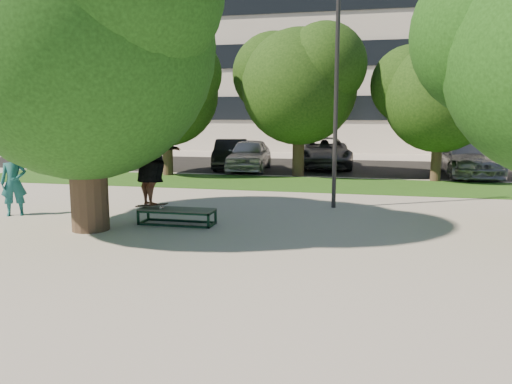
% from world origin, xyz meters
% --- Properties ---
extents(ground, '(120.00, 120.00, 0.00)m').
position_xyz_m(ground, '(0.00, 0.00, 0.00)').
color(ground, '#A19C94').
rests_on(ground, ground).
extents(grass_strip, '(30.00, 4.00, 0.02)m').
position_xyz_m(grass_strip, '(1.00, 9.50, 0.01)').
color(grass_strip, '#234F16').
rests_on(grass_strip, ground).
extents(asphalt_strip, '(40.00, 8.00, 0.01)m').
position_xyz_m(asphalt_strip, '(0.00, 16.00, 0.01)').
color(asphalt_strip, black).
rests_on(asphalt_strip, ground).
extents(tree_left, '(6.96, 5.95, 7.12)m').
position_xyz_m(tree_left, '(-4.29, 1.09, 4.42)').
color(tree_left, '#38281E').
rests_on(tree_left, ground).
extents(bg_tree_left, '(5.28, 4.51, 5.77)m').
position_xyz_m(bg_tree_left, '(-6.57, 11.07, 3.73)').
color(bg_tree_left, '#38281E').
rests_on(bg_tree_left, ground).
extents(bg_tree_mid, '(5.76, 4.92, 6.24)m').
position_xyz_m(bg_tree_mid, '(-1.08, 12.08, 4.02)').
color(bg_tree_mid, '#38281E').
rests_on(bg_tree_mid, ground).
extents(bg_tree_right, '(5.04, 4.31, 5.43)m').
position_xyz_m(bg_tree_right, '(4.43, 11.57, 3.49)').
color(bg_tree_right, '#38281E').
rests_on(bg_tree_right, ground).
extents(lamppost, '(0.25, 0.15, 6.11)m').
position_xyz_m(lamppost, '(1.00, 5.00, 3.15)').
color(lamppost, '#2D2D30').
rests_on(lamppost, ground).
extents(office_building, '(30.00, 14.12, 16.00)m').
position_xyz_m(office_building, '(-2.00, 31.98, 8.00)').
color(office_building, beige).
rests_on(office_building, ground).
extents(grind_box, '(1.80, 0.60, 0.38)m').
position_xyz_m(grind_box, '(-2.50, 1.98, 0.19)').
color(grind_box, '#103120').
rests_on(grind_box, ground).
extents(skater_rig, '(2.24, 1.47, 1.87)m').
position_xyz_m(skater_rig, '(-3.15, 1.98, 1.35)').
color(skater_rig, white).
rests_on(skater_rig, grind_box).
extents(bystander, '(0.75, 0.68, 1.73)m').
position_xyz_m(bystander, '(-7.00, 2.05, 0.86)').
color(bystander, '#175458').
rests_on(bystander, ground).
extents(car_silver_a, '(2.10, 4.47, 1.48)m').
position_xyz_m(car_silver_a, '(-3.50, 13.50, 0.74)').
color(car_silver_a, silver).
rests_on(car_silver_a, asphalt_strip).
extents(car_dark, '(2.29, 4.46, 1.40)m').
position_xyz_m(car_dark, '(-4.55, 14.10, 0.70)').
color(car_dark, black).
rests_on(car_dark, asphalt_strip).
extents(car_grey, '(3.04, 5.55, 1.47)m').
position_xyz_m(car_grey, '(-0.19, 15.55, 0.74)').
color(car_grey, '#535358').
rests_on(car_grey, asphalt_strip).
extents(car_silver_b, '(2.49, 5.34, 1.51)m').
position_xyz_m(car_silver_b, '(6.00, 13.75, 0.75)').
color(car_silver_b, '#9F9EA3').
rests_on(car_silver_b, asphalt_strip).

